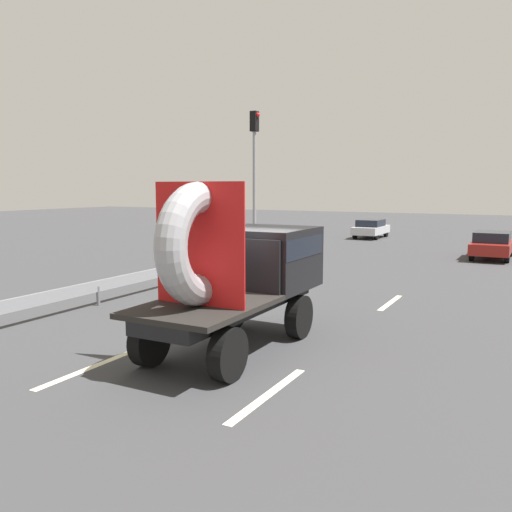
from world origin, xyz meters
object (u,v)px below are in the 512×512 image
(flatbed_truck, at_px, (244,266))
(traffic_light, at_px, (255,165))
(distant_sedan, at_px, (492,244))
(oncoming_car, at_px, (371,228))

(flatbed_truck, xyz_separation_m, traffic_light, (-6.35, 12.26, 2.63))
(flatbed_truck, bearing_deg, distant_sedan, 78.66)
(traffic_light, distance_m, oncoming_car, 13.12)
(traffic_light, bearing_deg, distant_sedan, 27.22)
(distant_sedan, relative_size, oncoming_car, 1.05)
(traffic_light, xyz_separation_m, oncoming_car, (1.95, 12.44, -3.66))
(distant_sedan, bearing_deg, flatbed_truck, -101.34)
(flatbed_truck, height_order, distant_sedan, flatbed_truck)
(distant_sedan, bearing_deg, oncoming_car, 136.78)
(traffic_light, bearing_deg, flatbed_truck, -62.63)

